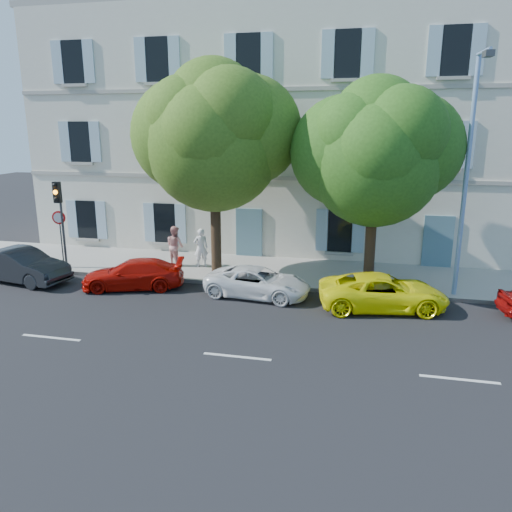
% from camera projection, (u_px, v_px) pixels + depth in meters
% --- Properties ---
extents(ground, '(90.00, 90.00, 0.00)m').
position_uv_depth(ground, '(265.00, 308.00, 18.05)').
color(ground, black).
extents(sidewalk, '(36.00, 4.50, 0.15)m').
position_uv_depth(sidewalk, '(286.00, 272.00, 22.22)').
color(sidewalk, '#A09E96').
rests_on(sidewalk, ground).
extents(kerb, '(36.00, 0.16, 0.16)m').
position_uv_depth(kerb, '(277.00, 287.00, 20.18)').
color(kerb, '#9E998E').
rests_on(kerb, ground).
extents(building, '(28.00, 7.00, 12.00)m').
position_uv_depth(building, '(305.00, 133.00, 26.14)').
color(building, beige).
rests_on(building, ground).
extents(car_dark_sedan, '(4.51, 2.25, 1.42)m').
position_uv_depth(car_dark_sedan, '(21.00, 266.00, 20.93)').
color(car_dark_sedan, black).
rests_on(car_dark_sedan, ground).
extents(car_red_coupe, '(4.35, 2.73, 1.18)m').
position_uv_depth(car_red_coupe, '(133.00, 274.00, 20.15)').
color(car_red_coupe, '#B00C05').
rests_on(car_red_coupe, ground).
extents(car_white_coupe, '(4.23, 2.27, 1.13)m').
position_uv_depth(car_white_coupe, '(258.00, 282.00, 19.19)').
color(car_white_coupe, white).
rests_on(car_white_coupe, ground).
extents(car_yellow_supercar, '(4.85, 2.87, 1.26)m').
position_uv_depth(car_yellow_supercar, '(383.00, 292.00, 17.86)').
color(car_yellow_supercar, '#FEF80A').
rests_on(car_yellow_supercar, ground).
extents(tree_left, '(5.56, 5.56, 8.62)m').
position_uv_depth(tree_left, '(214.00, 144.00, 20.19)').
color(tree_left, '#3A2819').
rests_on(tree_left, sidewalk).
extents(tree_right, '(5.05, 5.05, 7.78)m').
position_uv_depth(tree_right, '(375.00, 160.00, 18.73)').
color(tree_right, '#3A2819').
rests_on(tree_right, sidewalk).
extents(traffic_light, '(0.32, 0.44, 3.90)m').
position_uv_depth(traffic_light, '(59.00, 206.00, 21.87)').
color(traffic_light, '#383A3D').
rests_on(traffic_light, sidewalk).
extents(road_sign, '(0.59, 0.16, 2.59)m').
position_uv_depth(road_sign, '(60.00, 227.00, 22.25)').
color(road_sign, '#383A3D').
rests_on(road_sign, sidewalk).
extents(street_lamp, '(0.30, 1.84, 8.65)m').
position_uv_depth(street_lamp, '(468.00, 165.00, 17.72)').
color(street_lamp, '#7293BF').
rests_on(street_lamp, sidewalk).
extents(pedestrian_a, '(0.77, 0.68, 1.77)m').
position_uv_depth(pedestrian_a, '(201.00, 248.00, 22.61)').
color(pedestrian_a, silver).
rests_on(pedestrian_a, sidewalk).
extents(pedestrian_b, '(1.12, 1.04, 1.83)m').
position_uv_depth(pedestrian_b, '(175.00, 246.00, 22.86)').
color(pedestrian_b, tan).
rests_on(pedestrian_b, sidewalk).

